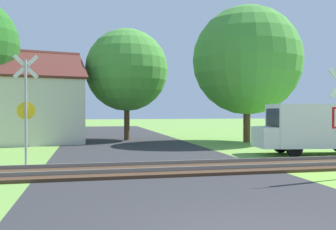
# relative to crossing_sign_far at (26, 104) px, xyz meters

# --- Properties ---
(road_asphalt) EXTENTS (7.57, 80.00, 0.01)m
(road_asphalt) POSITION_rel_crossing_sign_far_xyz_m (4.44, -7.41, -2.19)
(road_asphalt) COLOR #2D2D30
(road_asphalt) RESTS_ON ground
(rail_track) EXTENTS (60.00, 2.60, 0.22)m
(rail_track) POSITION_rel_crossing_sign_far_xyz_m (4.44, -2.26, -2.14)
(rail_track) COLOR #422D1E
(rail_track) RESTS_ON ground
(crossing_sign_far) EXTENTS (0.88, 0.14, 3.97)m
(crossing_sign_far) POSITION_rel_crossing_sign_far_xyz_m (0.00, 0.00, 0.00)
(crossing_sign_far) COLOR #9E9EA5
(crossing_sign_far) RESTS_ON ground
(house) EXTENTS (7.39, 6.65, 5.61)m
(house) POSITION_rel_crossing_sign_far_xyz_m (-1.47, 9.61, -0.10)
(house) COLOR beige
(house) RESTS_ON ground
(tree_center) EXTENTS (5.42, 5.42, 7.35)m
(tree_center) POSITION_rel_crossing_sign_far_xyz_m (4.70, 10.60, 2.44)
(tree_center) COLOR #513823
(tree_center) RESTS_ON ground
(tree_right) EXTENTS (6.67, 6.67, 8.38)m
(tree_right) POSITION_rel_crossing_sign_far_xyz_m (11.77, 7.35, 2.84)
(tree_right) COLOR #513823
(tree_right) RESTS_ON ground
(mail_truck) EXTENTS (5.10, 2.48, 2.24)m
(mail_truck) POSITION_rel_crossing_sign_far_xyz_m (12.04, 0.73, -0.96)
(mail_truck) COLOR white
(mail_truck) RESTS_ON ground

